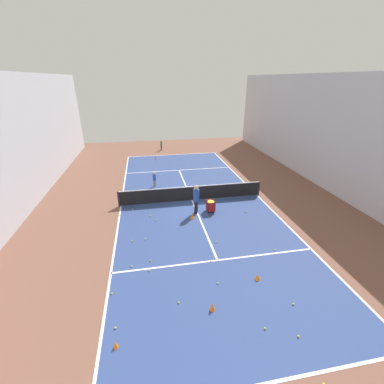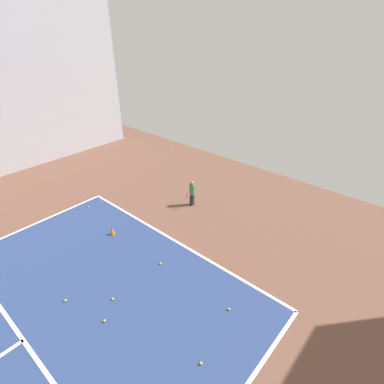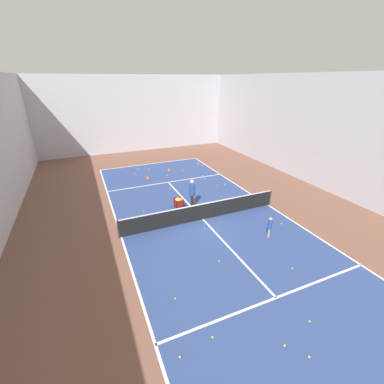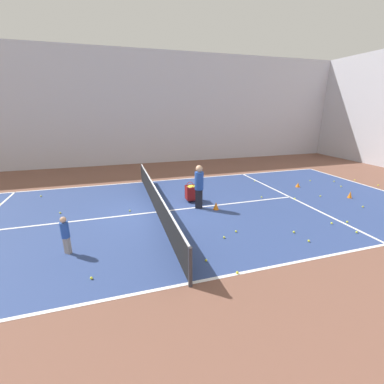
{
  "view_description": "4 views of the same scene",
  "coord_description": "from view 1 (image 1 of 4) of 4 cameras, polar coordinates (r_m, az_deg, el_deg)",
  "views": [
    {
      "loc": [
        2.85,
        15.39,
        7.54
      ],
      "look_at": [
        0.0,
        0.0,
        0.62
      ],
      "focal_mm": 24.0,
      "sensor_mm": 36.0,
      "label": 1
    },
    {
      "loc": [
        -6.13,
        -5.66,
        6.77
      ],
      "look_at": [
        1.03,
        -13.82,
        0.63
      ],
      "focal_mm": 28.0,
      "sensor_mm": 36.0,
      "label": 2
    },
    {
      "loc": [
        -5.75,
        -11.72,
        7.54
      ],
      "look_at": [
        0.08,
        1.79,
        1.01
      ],
      "focal_mm": 24.0,
      "sensor_mm": 36.0,
      "label": 3
    },
    {
      "loc": [
        9.63,
        -1.45,
        3.98
      ],
      "look_at": [
        -0.84,
        1.77,
        0.43
      ],
      "focal_mm": 24.0,
      "sensor_mm": 36.0,
      "label": 4
    }
  ],
  "objects": [
    {
      "name": "tennis_ball_8",
      "position": [
        23.76,
        4.03,
        5.38
      ],
      "size": [
        0.07,
        0.07,
        0.07
      ],
      "primitive_type": "sphere",
      "color": "yellow",
      "rests_on": "ground"
    },
    {
      "name": "line_baseline_near",
      "position": [
        28.16,
        -4.35,
        8.25
      ],
      "size": [
        9.36,
        0.1,
        0.0
      ],
      "primitive_type": "cube",
      "color": "white",
      "rests_on": "ground"
    },
    {
      "name": "hall_enclosure_right",
      "position": [
        17.4,
        -35.33,
        7.64
      ],
      "size": [
        0.15,
        34.25,
        7.94
      ],
      "color": "silver",
      "rests_on": "ground"
    },
    {
      "name": "tennis_ball_20",
      "position": [
        24.67,
        6.48,
        5.99
      ],
      "size": [
        0.07,
        0.07,
        0.07
      ],
      "primitive_type": "sphere",
      "color": "yellow",
      "rests_on": "ground"
    },
    {
      "name": "tennis_ball_9",
      "position": [
        10.96,
        5.74,
        -19.48
      ],
      "size": [
        0.07,
        0.07,
        0.07
      ],
      "primitive_type": "sphere",
      "color": "yellow",
      "rests_on": "ground"
    },
    {
      "name": "training_cone_3",
      "position": [
        9.39,
        -16.64,
        -29.73
      ],
      "size": [
        0.17,
        0.17,
        0.24
      ],
      "primitive_type": "cone",
      "color": "orange",
      "rests_on": "ground"
    },
    {
      "name": "line_sideline_right",
      "position": [
        17.23,
        -15.51,
        -3.02
      ],
      "size": [
        0.1,
        23.18,
        0.0
      ],
      "primitive_type": "cube",
      "color": "white",
      "rests_on": "ground"
    },
    {
      "name": "tennis_ball_11",
      "position": [
        26.14,
        4.39,
        7.09
      ],
      "size": [
        0.07,
        0.07,
        0.07
      ],
      "primitive_type": "sphere",
      "color": "yellow",
      "rests_on": "ground"
    },
    {
      "name": "line_sideline_left",
      "position": [
        18.71,
        14.24,
        -0.67
      ],
      "size": [
        0.1,
        23.18,
        0.0
      ],
      "primitive_type": "cube",
      "color": "white",
      "rests_on": "ground"
    },
    {
      "name": "tennis_ball_34",
      "position": [
        27.11,
        -2.79,
        7.75
      ],
      "size": [
        0.07,
        0.07,
        0.07
      ],
      "primitive_type": "sphere",
      "color": "yellow",
      "rests_on": "ground"
    },
    {
      "name": "tennis_ball_33",
      "position": [
        10.96,
        -17.38,
        -20.73
      ],
      "size": [
        0.07,
        0.07,
        0.07
      ],
      "primitive_type": "sphere",
      "color": "yellow",
      "rests_on": "ground"
    },
    {
      "name": "training_cone_4",
      "position": [
        11.36,
        14.37,
        -17.82
      ],
      "size": [
        0.24,
        0.24,
        0.24
      ],
      "primitive_type": "cone",
      "color": "orange",
      "rests_on": "ground"
    },
    {
      "name": "tennis_ball_35",
      "position": [
        27.26,
        -12.93,
        7.26
      ],
      "size": [
        0.07,
        0.07,
        0.07
      ],
      "primitive_type": "sphere",
      "color": "yellow",
      "rests_on": "ground"
    },
    {
      "name": "tennis_ball_30",
      "position": [
        22.11,
        -6.9,
        3.83
      ],
      "size": [
        0.07,
        0.07,
        0.07
      ],
      "primitive_type": "sphere",
      "color": "yellow",
      "rests_on": "ground"
    },
    {
      "name": "line_service_near",
      "position": [
        23.21,
        -2.88,
        4.87
      ],
      "size": [
        9.36,
        0.1,
        0.0
      ],
      "primitive_type": "cube",
      "color": "white",
      "rests_on": "ground"
    },
    {
      "name": "tennis_ball_13",
      "position": [
        15.11,
        -8.09,
        -6.2
      ],
      "size": [
        0.07,
        0.07,
        0.07
      ],
      "primitive_type": "sphere",
      "color": "yellow",
      "rests_on": "ground"
    },
    {
      "name": "training_cone_2",
      "position": [
        15.12,
        0.05,
        -5.37
      ],
      "size": [
        0.24,
        0.24,
        0.31
      ],
      "primitive_type": "cone",
      "color": "orange",
      "rests_on": "ground"
    },
    {
      "name": "tennis_ball_2",
      "position": [
        9.83,
        15.94,
        -27.14
      ],
      "size": [
        0.07,
        0.07,
        0.07
      ],
      "primitive_type": "sphere",
      "color": "yellow",
      "rests_on": "ground"
    },
    {
      "name": "tennis_ball_31",
      "position": [
        13.53,
        -13.13,
        -10.54
      ],
      "size": [
        0.07,
        0.07,
        0.07
      ],
      "primitive_type": "sphere",
      "color": "yellow",
      "rests_on": "ground"
    },
    {
      "name": "tennis_ball_18",
      "position": [
        9.87,
        -16.64,
        -26.94
      ],
      "size": [
        0.07,
        0.07,
        0.07
      ],
      "primitive_type": "sphere",
      "color": "yellow",
      "rests_on": "ground"
    },
    {
      "name": "tennis_ball_7",
      "position": [
        22.58,
        6.5,
        4.28
      ],
      "size": [
        0.07,
        0.07,
        0.07
      ],
      "primitive_type": "sphere",
      "color": "yellow",
      "rests_on": "ground"
    },
    {
      "name": "player_near_baseline",
      "position": [
        30.05,
        -6.86,
        10.43
      ],
      "size": [
        0.24,
        0.55,
        1.14
      ],
      "rotation": [
        0.0,
        0.0,
        1.61
      ],
      "color": "black",
      "rests_on": "ground"
    },
    {
      "name": "tennis_ball_28",
      "position": [
        16.19,
        11.86,
        -4.32
      ],
      "size": [
        0.07,
        0.07,
        0.07
      ],
      "primitive_type": "sphere",
      "color": "yellow",
      "rests_on": "ground"
    },
    {
      "name": "tennis_ball_4",
      "position": [
        13.17,
        5.36,
        -10.99
      ],
      "size": [
        0.07,
        0.07,
        0.07
      ],
      "primitive_type": "sphere",
      "color": "yellow",
      "rests_on": "ground"
    },
    {
      "name": "tennis_ball_6",
      "position": [
        13.54,
        -10.32,
        -10.24
      ],
      "size": [
        0.07,
        0.07,
        0.07
      ],
      "primitive_type": "sphere",
      "color": "yellow",
      "rests_on": "ground"
    },
    {
      "name": "tennis_ball_36",
      "position": [
        15.59,
        -9.23,
        -5.25
      ],
      "size": [
        0.07,
        0.07,
        0.07
      ],
      "primitive_type": "sphere",
      "color": "yellow",
      "rests_on": "ground"
    },
    {
      "name": "hall_enclosure_left",
      "position": [
        20.45,
        29.75,
        10.73
      ],
      "size": [
        0.15,
        34.25,
        7.94
      ],
      "color": "silver",
      "rests_on": "ground"
    },
    {
      "name": "line_baseline_far",
      "position": [
        8.9,
        16.93,
        -35.5
      ],
      "size": [
        9.36,
        0.1,
        0.0
      ],
      "primitive_type": "cube",
      "color": "white",
      "rests_on": "ground"
    },
    {
      "name": "tennis_ball_3",
      "position": [
        27.57,
        2.77,
        8.02
      ],
      "size": [
        0.07,
        0.07,
        0.07
      ],
      "primitive_type": "sphere",
      "color": "yellow",
      "rests_on": "ground"
    },
    {
      "name": "tennis_ball_32",
      "position": [
        11.61,
        -9.49,
        -16.81
      ],
      "size": [
        0.07,
        0.07,
        0.07
      ],
      "primitive_type": "sphere",
      "color": "yellow",
      "rests_on": "ground"
    },
    {
      "name": "tennis_ball_1",
      "position": [
        20.86,
        0.76,
        2.77
      ],
      "size": [
        0.07,
        0.07,
        0.07
      ],
      "primitive_type": "sphere",
      "color": "yellow",
      "rests_on": "ground"
    },
    {
      "name": "tennis_ball_17",
      "position": [
        19.19,
        -12.54,
        0.23
      ],
      "size": [
        0.07,
        0.07,
        0.07
      ],
      "primitive_type": "sphere",
      "color": "yellow",
      "rests_on": "ground"
    },
    {
      "name": "tennis_net",
      "position": [
        17.14,
        0.0,
        -0.26
      ],
      "size": [
        9.66,
        0.1,
        1.04
      ],
      "color": "#2D2D33",
      "rests_on": "ground"
    },
    {
      "name": "line_service_far",
      "position": [
        12.09,
        5.7,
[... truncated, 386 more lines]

